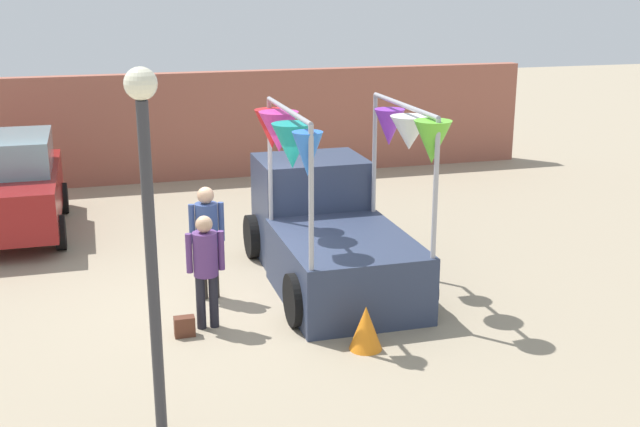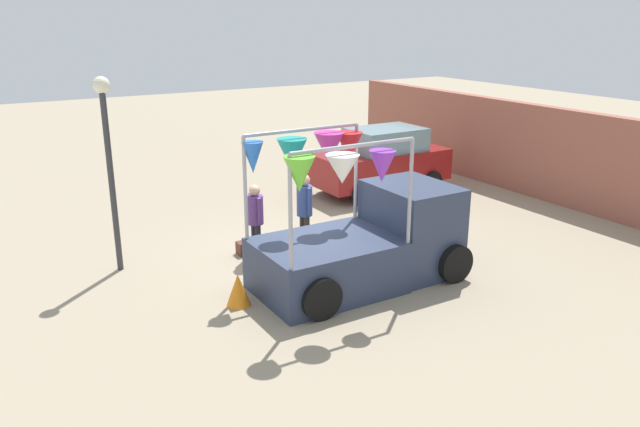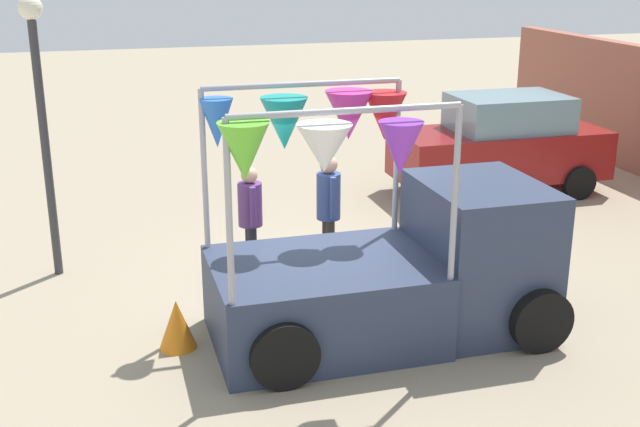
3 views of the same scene
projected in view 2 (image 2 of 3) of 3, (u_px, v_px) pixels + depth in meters
The scene contains 9 objects.
ground_plane at pixel (302, 260), 13.30m from camera, with size 60.00×60.00×0.00m, color gray.
vendor_truck at pixel (369, 235), 12.09m from camera, with size 2.51×4.14×2.98m.
parked_car at pixel (382, 160), 18.18m from camera, with size 1.88×4.00×1.88m.
person_customer at pixel (255, 215), 13.13m from camera, with size 0.53×0.34×1.63m.
person_vendor at pixel (305, 205), 13.49m from camera, with size 0.53×0.34×1.75m.
handbag at pixel (241, 249), 13.58m from camera, with size 0.28×0.16×0.28m, color #592D1E.
street_lamp at pixel (108, 147), 12.06m from camera, with size 0.32×0.32×3.91m.
brick_boundary_wall at pixel (565, 157), 16.93m from camera, with size 18.00×0.36×2.60m, color #9E5947.
folded_kite_bundle_tangerine at pixel (238, 290), 11.17m from camera, with size 0.44×0.44×0.60m, color orange.
Camera 2 is at (10.80, -6.02, 5.01)m, focal length 35.00 mm.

